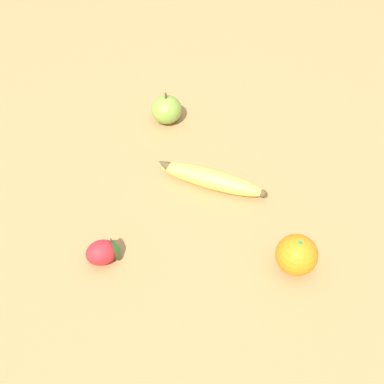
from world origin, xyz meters
name	(u,v)px	position (x,y,z in m)	size (l,w,h in m)	color
ground_plane	(210,193)	(0.00, 0.00, 0.00)	(3.00, 3.00, 0.00)	#A87A47
banana	(210,179)	(-0.02, -0.01, 0.02)	(0.05, 0.23, 0.04)	#DBCC4C
orange	(297,255)	(0.10, 0.19, 0.03)	(0.07, 0.07, 0.07)	orange
strawberry	(104,252)	(0.21, -0.10, 0.02)	(0.07, 0.07, 0.04)	red
apple	(166,110)	(-0.16, -0.17, 0.03)	(0.07, 0.07, 0.07)	olive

